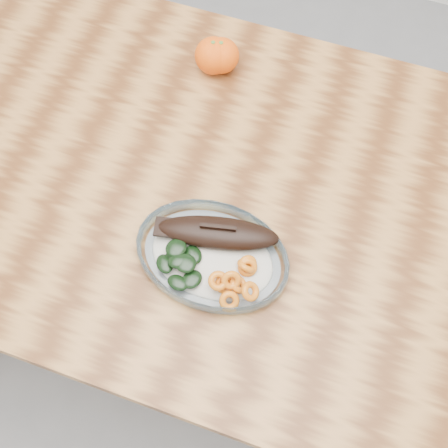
% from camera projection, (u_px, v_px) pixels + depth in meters
% --- Properties ---
extents(ground, '(3.00, 3.00, 0.00)m').
position_uv_depth(ground, '(203.00, 303.00, 1.70)').
color(ground, slate).
rests_on(ground, ground).
extents(dining_table, '(1.20, 0.80, 0.75)m').
position_uv_depth(dining_table, '(192.00, 201.00, 1.12)').
color(dining_table, '#5B3115').
rests_on(dining_table, ground).
extents(plated_meal, '(0.49, 0.49, 0.07)m').
position_uv_depth(plated_meal, '(212.00, 254.00, 0.94)').
color(plated_meal, white).
rests_on(plated_meal, dining_table).
extents(orange_left, '(0.07, 0.07, 0.07)m').
position_uv_depth(orange_left, '(221.00, 56.00, 1.11)').
color(orange_left, '#F54105').
rests_on(orange_left, dining_table).
extents(orange_right, '(0.07, 0.07, 0.07)m').
position_uv_depth(orange_right, '(213.00, 56.00, 1.11)').
color(orange_right, '#F54105').
rests_on(orange_right, dining_table).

